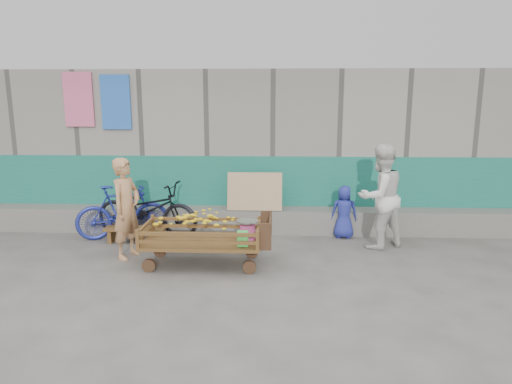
{
  "coord_description": "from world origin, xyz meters",
  "views": [
    {
      "loc": [
        0.69,
        -5.93,
        2.47
      ],
      "look_at": [
        0.37,
        1.2,
        1.0
      ],
      "focal_mm": 32.0,
      "sensor_mm": 36.0,
      "label": 1
    }
  ],
  "objects_px": {
    "banana_cart": "(200,230)",
    "bicycle_dark": "(147,209)",
    "woman": "(380,196)",
    "vendor_man": "(126,208)",
    "bicycle_blue": "(123,212)",
    "child": "(344,212)",
    "bench": "(136,231)"
  },
  "relations": [
    {
      "from": "banana_cart",
      "to": "bicycle_dark",
      "type": "distance_m",
      "value": 1.84
    },
    {
      "from": "child",
      "to": "bench",
      "type": "bearing_deg",
      "value": 10.21
    },
    {
      "from": "bicycle_blue",
      "to": "bicycle_dark",
      "type": "bearing_deg",
      "value": -94.87
    },
    {
      "from": "vendor_man",
      "to": "bicycle_blue",
      "type": "height_order",
      "value": "vendor_man"
    },
    {
      "from": "woman",
      "to": "bicycle_blue",
      "type": "height_order",
      "value": "woman"
    },
    {
      "from": "bench",
      "to": "bicycle_blue",
      "type": "relative_size",
      "value": 0.65
    },
    {
      "from": "child",
      "to": "bicycle_blue",
      "type": "distance_m",
      "value": 3.97
    },
    {
      "from": "woman",
      "to": "bicycle_blue",
      "type": "distance_m",
      "value": 4.5
    },
    {
      "from": "vendor_man",
      "to": "woman",
      "type": "height_order",
      "value": "woman"
    },
    {
      "from": "woman",
      "to": "bicycle_dark",
      "type": "height_order",
      "value": "woman"
    },
    {
      "from": "child",
      "to": "bicycle_dark",
      "type": "relative_size",
      "value": 0.5
    },
    {
      "from": "vendor_man",
      "to": "bicycle_blue",
      "type": "xyz_separation_m",
      "value": [
        -0.41,
        0.99,
        -0.31
      ]
    },
    {
      "from": "bench",
      "to": "bicycle_dark",
      "type": "height_order",
      "value": "bicycle_dark"
    },
    {
      "from": "woman",
      "to": "bench",
      "type": "bearing_deg",
      "value": -28.85
    },
    {
      "from": "banana_cart",
      "to": "bicycle_dark",
      "type": "xyz_separation_m",
      "value": [
        -1.19,
        1.41,
        -0.05
      ]
    },
    {
      "from": "bench",
      "to": "bicycle_dark",
      "type": "distance_m",
      "value": 0.47
    },
    {
      "from": "bicycle_blue",
      "to": "child",
      "type": "bearing_deg",
      "value": -107.22
    },
    {
      "from": "child",
      "to": "bicycle_blue",
      "type": "relative_size",
      "value": 0.59
    },
    {
      "from": "banana_cart",
      "to": "woman",
      "type": "height_order",
      "value": "woman"
    },
    {
      "from": "bicycle_blue",
      "to": "banana_cart",
      "type": "bearing_deg",
      "value": -149.01
    },
    {
      "from": "banana_cart",
      "to": "vendor_man",
      "type": "distance_m",
      "value": 1.26
    },
    {
      "from": "bench",
      "to": "bicycle_blue",
      "type": "xyz_separation_m",
      "value": [
        -0.29,
        0.22,
        0.29
      ]
    },
    {
      "from": "vendor_man",
      "to": "child",
      "type": "bearing_deg",
      "value": -53.21
    },
    {
      "from": "banana_cart",
      "to": "child",
      "type": "distance_m",
      "value": 2.79
    },
    {
      "from": "bicycle_blue",
      "to": "woman",
      "type": "bearing_deg",
      "value": -113.93
    },
    {
      "from": "vendor_man",
      "to": "bicycle_dark",
      "type": "bearing_deg",
      "value": 18.32
    },
    {
      "from": "vendor_man",
      "to": "banana_cart",
      "type": "bearing_deg",
      "value": -86.13
    },
    {
      "from": "bench",
      "to": "banana_cart",
      "type": "bearing_deg",
      "value": -39.21
    },
    {
      "from": "bench",
      "to": "woman",
      "type": "xyz_separation_m",
      "value": [
        4.18,
        -0.08,
        0.68
      ]
    },
    {
      "from": "bicycle_dark",
      "to": "woman",
      "type": "bearing_deg",
      "value": -85.66
    },
    {
      "from": "bench",
      "to": "bicycle_blue",
      "type": "height_order",
      "value": "bicycle_blue"
    },
    {
      "from": "bench",
      "to": "bicycle_blue",
      "type": "distance_m",
      "value": 0.47
    }
  ]
}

